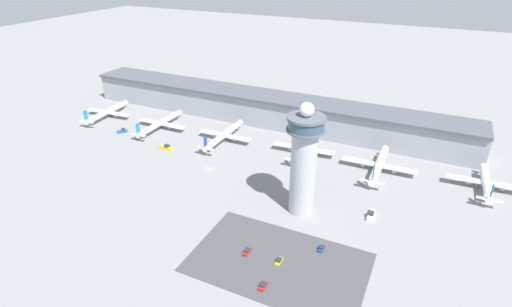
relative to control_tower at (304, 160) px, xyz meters
name	(u,v)px	position (x,y,z in m)	size (l,w,h in m)	color
ground_plane	(210,169)	(-55.47, 14.57, -24.96)	(1000.00, 1000.00, 0.00)	gray
terminal_building	(265,108)	(-55.47, 84.57, -15.28)	(258.94, 25.00, 19.16)	#9399A3
control_tower	(304,160)	(0.00, 0.00, 0.00)	(15.71, 15.71, 50.10)	#ADB2BC
parking_lot_surface	(278,262)	(3.66, -34.64, -24.96)	(64.00, 40.00, 0.01)	#424247
airplane_gate_alpha	(107,112)	(-155.58, 46.19, -21.12)	(32.76, 40.93, 11.78)	white
airplane_gate_bravo	(160,123)	(-110.83, 45.69, -21.08)	(34.01, 42.79, 11.38)	silver
airplane_gate_charlie	(224,135)	(-65.17, 46.95, -20.82)	(33.31, 42.84, 12.14)	silver
airplane_gate_delta	(303,148)	(-16.95, 51.11, -20.96)	(35.20, 34.62, 12.47)	white
airplane_gate_echo	(379,165)	(24.49, 49.27, -20.93)	(37.79, 40.12, 12.84)	white
airplane_gate_foxtrot	(486,182)	(73.42, 53.16, -20.79)	(35.04, 34.34, 12.23)	white
service_truck_catering	(122,131)	(-129.03, 30.85, -24.04)	(5.63, 6.25, 2.66)	black
service_truck_fuel	(371,215)	(28.94, 8.30, -23.94)	(2.55, 8.06, 2.95)	black
service_truck_baggage	(166,147)	(-90.20, 23.70, -23.97)	(8.43, 3.09, 2.86)	black
car_black_suv	(247,251)	(-8.99, -34.88, -24.35)	(1.88, 4.73, 1.59)	black
car_yellow_taxi	(279,261)	(3.87, -34.47, -24.41)	(1.87, 4.55, 1.42)	black
car_silver_sedan	(263,286)	(3.68, -47.96, -24.35)	(2.06, 4.54, 1.59)	black
car_navy_sedan	(321,248)	(15.88, -21.07, -24.40)	(1.89, 4.11, 1.47)	black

